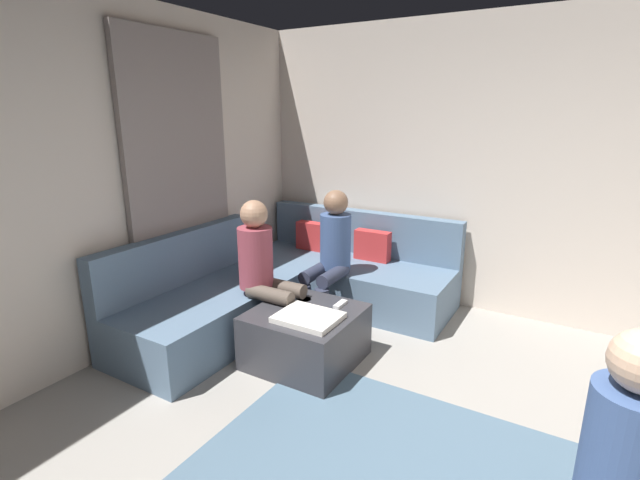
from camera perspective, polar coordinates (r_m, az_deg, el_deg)
The scene contains 10 objects.
wall_back at distance 4.48m, azimuth 27.73°, elevation 7.21°, with size 6.00×0.12×2.70m, color beige.
wall_left at distance 3.54m, azimuth -33.66°, elevation 4.56°, with size 0.12×6.00×2.70m, color beige.
curtain_panel at distance 4.20m, azimuth -16.85°, elevation 6.49°, with size 0.06×1.10×2.50m, color gray.
sectional_couch at distance 4.39m, azimuth -3.44°, elevation -5.60°, with size 2.10×2.55×0.87m.
ottoman at distance 3.61m, azimuth -1.77°, elevation -11.79°, with size 0.76×0.76×0.42m, color #333338.
folded_blanket at distance 3.37m, azimuth -1.45°, elevation -9.53°, with size 0.44×0.36×0.04m, color white.
coffee_mug at distance 3.74m, azimuth -3.19°, elevation -6.39°, with size 0.08×0.08×0.10m, color #334C72.
game_remote at distance 3.60m, azimuth 2.53°, elevation -7.93°, with size 0.05×0.15×0.02m, color white.
person_on_couch_back at distance 4.12m, azimuth 1.27°, elevation -1.46°, with size 0.30×0.60×1.20m.
person_on_couch_side at distance 3.73m, azimuth -6.74°, elevation -3.45°, with size 0.60×0.30×1.20m.
Camera 1 is at (0.22, -1.51, 1.88)m, focal length 25.90 mm.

